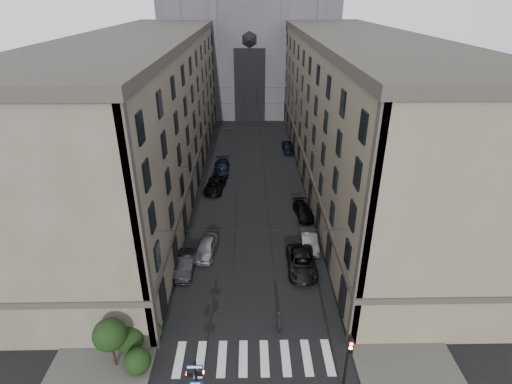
{
  "coord_description": "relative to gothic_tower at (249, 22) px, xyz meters",
  "views": [
    {
      "loc": [
        -0.21,
        -14.98,
        23.01
      ],
      "look_at": [
        0.27,
        11.5,
        9.87
      ],
      "focal_mm": 28.0,
      "sensor_mm": 36.0,
      "label": 1
    }
  ],
  "objects": [
    {
      "name": "sidewalk_left",
      "position": [
        -10.5,
        -38.96,
        -17.72
      ],
      "size": [
        7.0,
        80.0,
        0.15
      ],
      "primitive_type": "cube",
      "color": "#383533",
      "rests_on": "ground"
    },
    {
      "name": "car_right_near",
      "position": [
        5.74,
        -56.21,
        -17.06
      ],
      "size": [
        1.63,
        4.51,
        1.48
      ],
      "primitive_type": "imported",
      "rotation": [
        0.0,
        0.0,
        -0.01
      ],
      "color": "slate",
      "rests_on": "ground"
    },
    {
      "name": "building_right",
      "position": [
        13.44,
        -38.96,
        -8.45
      ],
      "size": [
        13.6,
        60.6,
        18.85
      ],
      "color": "brown",
      "rests_on": "ground"
    },
    {
      "name": "shrub_cluster",
      "position": [
        -8.72,
        -69.95,
        -16.0
      ],
      "size": [
        3.9,
        4.4,
        3.9
      ],
      "color": "black",
      "rests_on": "sidewalk_left"
    },
    {
      "name": "car_right_midnear",
      "position": [
        4.55,
        -59.9,
        -17.02
      ],
      "size": [
        2.69,
        5.66,
        1.56
      ],
      "primitive_type": "imported",
      "rotation": [
        0.0,
        0.0,
        -0.02
      ],
      "color": "black",
      "rests_on": "ground"
    },
    {
      "name": "car_left_far",
      "position": [
        -4.2,
        -37.28,
        -17.02
      ],
      "size": [
        2.18,
        5.35,
        1.55
      ],
      "primitive_type": "imported",
      "rotation": [
        0.0,
        0.0,
        -0.0
      ],
      "color": "black",
      "rests_on": "ground"
    },
    {
      "name": "building_left",
      "position": [
        -13.44,
        -38.96,
        -8.45
      ],
      "size": [
        13.6,
        60.6,
        18.85
      ],
      "color": "#524C3F",
      "rests_on": "ground"
    },
    {
      "name": "pedestrian_signal_left",
      "position": [
        -3.51,
        -73.46,
        -15.48
      ],
      "size": [
        1.02,
        0.38,
        4.0
      ],
      "color": "black",
      "rests_on": "ground"
    },
    {
      "name": "car_left_midfar",
      "position": [
        -4.73,
        -43.06,
        -17.1
      ],
      "size": [
        2.93,
        5.28,
        1.4
      ],
      "primitive_type": "imported",
      "rotation": [
        0.0,
        0.0,
        -0.13
      ],
      "color": "black",
      "rests_on": "ground"
    },
    {
      "name": "tram_wires",
      "position": [
        0.0,
        -39.33,
        -10.55
      ],
      "size": [
        14.0,
        60.0,
        0.43
      ],
      "color": "black",
      "rests_on": "ground"
    },
    {
      "name": "gothic_tower",
      "position": [
        0.0,
        0.0,
        0.0
      ],
      "size": [
        35.0,
        23.0,
        58.0
      ],
      "color": "#2D2D33",
      "rests_on": "ground"
    },
    {
      "name": "pedestrian",
      "position": [
        1.93,
        -67.44,
        -16.82
      ],
      "size": [
        0.69,
        0.83,
        1.97
      ],
      "primitive_type": "imported",
      "rotation": [
        0.0,
        0.0,
        1.92
      ],
      "color": "black",
      "rests_on": "ground"
    },
    {
      "name": "zebra_crossing",
      "position": [
        0.0,
        -69.96,
        -17.79
      ],
      "size": [
        11.0,
        3.2,
        0.01
      ],
      "primitive_type": "cube",
      "color": "beige",
      "rests_on": "ground"
    },
    {
      "name": "car_right_midfar",
      "position": [
        6.0,
        -49.9,
        -17.15
      ],
      "size": [
        2.41,
        4.68,
        1.3
      ],
      "primitive_type": "imported",
      "rotation": [
        0.0,
        0.0,
        0.14
      ],
      "color": "black",
      "rests_on": "ground"
    },
    {
      "name": "car_left_midnear",
      "position": [
        -6.2,
        -59.95,
        -17.04
      ],
      "size": [
        1.62,
        4.59,
        1.51
      ],
      "primitive_type": "imported",
      "rotation": [
        0.0,
        0.0,
        0.0
      ],
      "color": "black",
      "rests_on": "ground"
    },
    {
      "name": "car_left_near",
      "position": [
        -4.49,
        -57.31,
        -17.02
      ],
      "size": [
        2.35,
        4.73,
        1.55
      ],
      "primitive_type": "imported",
      "rotation": [
        0.0,
        0.0,
        -0.12
      ],
      "color": "gray",
      "rests_on": "ground"
    },
    {
      "name": "car_right_far",
      "position": [
        6.2,
        -28.97,
        -17.01
      ],
      "size": [
        2.02,
        4.71,
        1.58
      ],
      "primitive_type": "imported",
      "rotation": [
        0.0,
        0.0,
        0.03
      ],
      "color": "black",
      "rests_on": "ground"
    },
    {
      "name": "sidewalk_right",
      "position": [
        10.5,
        -38.96,
        -17.72
      ],
      "size": [
        7.0,
        80.0,
        0.15
      ],
      "primitive_type": "cube",
      "color": "#383533",
      "rests_on": "ground"
    },
    {
      "name": "traffic_light_right",
      "position": [
        5.6,
        -73.04,
        -14.51
      ],
      "size": [
        0.34,
        0.5,
        5.2
      ],
      "color": "black",
      "rests_on": "ground"
    }
  ]
}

